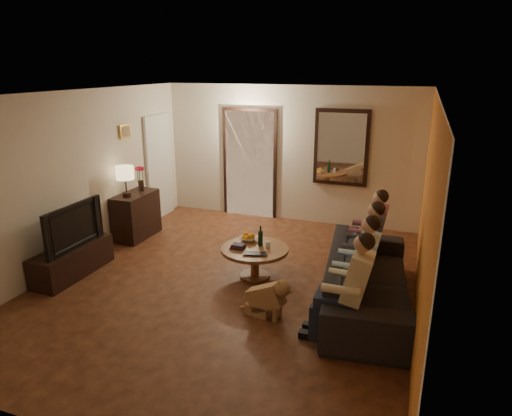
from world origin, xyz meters
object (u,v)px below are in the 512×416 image
(person_c, at_px, (365,252))
(coffee_table, at_px, (255,262))
(sofa, at_px, (368,279))
(tv_stand, at_px, (72,261))
(person_a, at_px, (351,293))
(bowl, at_px, (248,239))
(wine_bottle, at_px, (260,236))
(laptop, at_px, (255,255))
(dresser, at_px, (136,215))
(dog, at_px, (266,296))
(tv, at_px, (68,226))
(person_d, at_px, (370,237))
(table_lamp, at_px, (126,181))
(person_b, at_px, (358,270))

(person_c, height_order, coffee_table, person_c)
(sofa, bearing_deg, coffee_table, 73.70)
(tv_stand, height_order, person_a, person_a)
(bowl, distance_m, wine_bottle, 0.29)
(sofa, bearing_deg, laptop, 83.43)
(tv_stand, bearing_deg, wine_bottle, 19.93)
(dresser, distance_m, person_c, 4.14)
(laptop, bearing_deg, dog, -75.17)
(tv, xyz_separation_m, laptop, (2.63, 0.56, -0.30))
(person_d, xyz_separation_m, bowl, (-1.71, -0.39, -0.12))
(table_lamp, relative_size, person_c, 0.45)
(person_a, bearing_deg, person_c, 90.00)
(sofa, height_order, dog, sofa)
(person_c, height_order, laptop, person_c)
(table_lamp, distance_m, person_c, 4.13)
(tv_stand, distance_m, laptop, 2.70)
(person_b, relative_size, coffee_table, 1.24)
(person_b, relative_size, person_d, 1.00)
(tv, height_order, bowl, tv)
(sofa, xyz_separation_m, person_c, (-0.10, 0.30, 0.23))
(person_a, bearing_deg, dog, 169.23)
(bowl, bearing_deg, laptop, -60.75)
(tv, height_order, dog, tv)
(person_a, relative_size, person_c, 1.00)
(laptop, bearing_deg, tv, 177.43)
(tv_stand, bearing_deg, person_a, -4.99)
(person_d, relative_size, dog, 2.14)
(person_c, height_order, dog, person_c)
(tv_stand, xyz_separation_m, tv, (0.00, 0.00, 0.54))
(dresser, height_order, person_b, person_b)
(dresser, bearing_deg, wine_bottle, -15.33)
(dresser, height_order, person_d, person_d)
(tv_stand, relative_size, person_d, 1.09)
(tv_stand, xyz_separation_m, person_a, (4.06, -0.35, 0.38))
(dresser, xyz_separation_m, sofa, (4.16, -1.10, -0.03))
(sofa, relative_size, person_d, 2.11)
(person_a, bearing_deg, person_d, 90.00)
(table_lamp, xyz_separation_m, sofa, (4.16, -0.88, -0.70))
(person_d, bearing_deg, coffee_table, -158.22)
(coffee_table, height_order, laptop, laptop)
(person_c, distance_m, laptop, 1.46)
(wine_bottle, distance_m, laptop, 0.41)
(dog, bearing_deg, person_a, -1.18)
(person_a, relative_size, person_d, 1.00)
(sofa, relative_size, person_a, 2.11)
(sofa, height_order, wine_bottle, wine_bottle)
(coffee_table, bearing_deg, table_lamp, 166.93)
(dresser, bearing_deg, laptop, -22.46)
(table_lamp, xyz_separation_m, laptop, (2.63, -0.87, -0.61))
(tv_stand, distance_m, coffee_table, 2.66)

